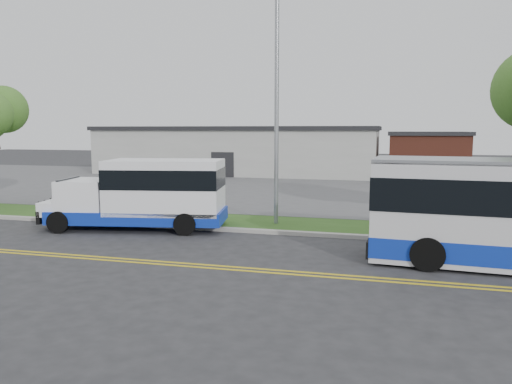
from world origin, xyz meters
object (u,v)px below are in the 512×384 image
(pedestrian, at_px, (97,194))
(parked_car_b, at_px, (176,182))
(parked_car_a, at_px, (152,176))
(streetlight_near, at_px, (276,101))
(shuttle_bus, at_px, (148,192))

(pedestrian, xyz_separation_m, parked_car_b, (0.89, 7.43, -0.10))
(parked_car_a, bearing_deg, streetlight_near, -30.18)
(streetlight_near, height_order, parked_car_a, streetlight_near)
(pedestrian, bearing_deg, shuttle_bus, 101.58)
(shuttle_bus, distance_m, parked_car_b, 11.32)
(parked_car_a, bearing_deg, shuttle_bus, -49.59)
(pedestrian, bearing_deg, parked_car_a, -121.14)
(pedestrian, height_order, parked_car_a, parked_car_a)
(shuttle_bus, height_order, parked_car_a, shuttle_bus)
(streetlight_near, bearing_deg, shuttle_bus, -157.79)
(shuttle_bus, height_order, pedestrian, shuttle_bus)
(pedestrian, height_order, parked_car_b, pedestrian)
(parked_car_b, bearing_deg, shuttle_bus, -52.83)
(parked_car_a, height_order, parked_car_b, parked_car_a)
(pedestrian, distance_m, parked_car_b, 7.48)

